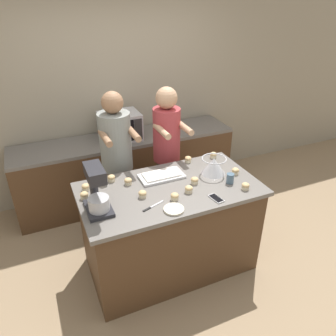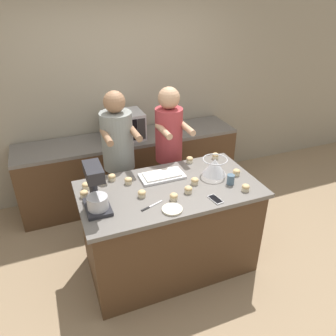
{
  "view_description": "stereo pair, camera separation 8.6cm",
  "coord_description": "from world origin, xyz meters",
  "px_view_note": "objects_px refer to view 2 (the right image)",
  "views": [
    {
      "loc": [
        -1.03,
        -2.31,
        2.53
      ],
      "look_at": [
        0.0,
        0.04,
        1.12
      ],
      "focal_mm": 35.0,
      "sensor_mm": 36.0,
      "label": 1
    },
    {
      "loc": [
        -0.95,
        -2.34,
        2.53
      ],
      "look_at": [
        0.0,
        0.04,
        1.12
      ],
      "focal_mm": 35.0,
      "sensor_mm": 36.0,
      "label": 2
    }
  ],
  "objects_px": {
    "knife": "(151,206)",
    "cupcake_8": "(101,176)",
    "cupcake_9": "(190,160)",
    "mixing_bowl": "(215,166)",
    "small_plate": "(172,209)",
    "cell_phone": "(215,199)",
    "baking_tray": "(162,175)",
    "cupcake_1": "(86,186)",
    "cupcake_6": "(128,181)",
    "person_left": "(119,164)",
    "cupcake_5": "(215,156)",
    "cupcake_3": "(84,194)",
    "cupcake_13": "(142,194)",
    "person_right": "(169,155)",
    "cupcake_7": "(102,181)",
    "drinking_glass": "(231,179)",
    "cupcake_0": "(188,189)",
    "cupcake_10": "(236,172)",
    "microwave_oven": "(123,126)",
    "cupcake_12": "(246,188)",
    "stand_mixer": "(96,190)",
    "cupcake_2": "(174,197)",
    "cupcake_4": "(112,177)"
  },
  "relations": [
    {
      "from": "cupcake_1",
      "to": "cell_phone",
      "type": "bearing_deg",
      "value": -30.54
    },
    {
      "from": "cupcake_1",
      "to": "cupcake_3",
      "type": "xyz_separation_m",
      "value": [
        -0.04,
        -0.13,
        0.0
      ]
    },
    {
      "from": "stand_mixer",
      "to": "cupcake_12",
      "type": "relative_size",
      "value": 5.75
    },
    {
      "from": "cell_phone",
      "to": "cupcake_9",
      "type": "height_order",
      "value": "cupcake_9"
    },
    {
      "from": "cupcake_2",
      "to": "cupcake_10",
      "type": "relative_size",
      "value": 1.0
    },
    {
      "from": "cupcake_9",
      "to": "cupcake_13",
      "type": "xyz_separation_m",
      "value": [
        -0.66,
        -0.43,
        0.0
      ]
    },
    {
      "from": "mixing_bowl",
      "to": "cupcake_4",
      "type": "bearing_deg",
      "value": 165.23
    },
    {
      "from": "cupcake_5",
      "to": "mixing_bowl",
      "type": "bearing_deg",
      "value": -120.74
    },
    {
      "from": "mixing_bowl",
      "to": "small_plate",
      "type": "bearing_deg",
      "value": -146.43
    },
    {
      "from": "knife",
      "to": "cupcake_1",
      "type": "height_order",
      "value": "cupcake_1"
    },
    {
      "from": "cupcake_1",
      "to": "cupcake_6",
      "type": "height_order",
      "value": "same"
    },
    {
      "from": "microwave_oven",
      "to": "cupcake_4",
      "type": "distance_m",
      "value": 1.13
    },
    {
      "from": "cell_phone",
      "to": "small_plate",
      "type": "bearing_deg",
      "value": -179.66
    },
    {
      "from": "cupcake_0",
      "to": "knife",
      "type": "bearing_deg",
      "value": -168.27
    },
    {
      "from": "cupcake_10",
      "to": "cupcake_13",
      "type": "height_order",
      "value": "same"
    },
    {
      "from": "mixing_bowl",
      "to": "cell_phone",
      "type": "height_order",
      "value": "mixing_bowl"
    },
    {
      "from": "cupcake_2",
      "to": "cupcake_10",
      "type": "bearing_deg",
      "value": 13.01
    },
    {
      "from": "drinking_glass",
      "to": "cupcake_1",
      "type": "bearing_deg",
      "value": 162.03
    },
    {
      "from": "cupcake_8",
      "to": "cupcake_13",
      "type": "relative_size",
      "value": 1.0
    },
    {
      "from": "knife",
      "to": "cupcake_0",
      "type": "distance_m",
      "value": 0.39
    },
    {
      "from": "cupcake_4",
      "to": "person_left",
      "type": "bearing_deg",
      "value": 67.21
    },
    {
      "from": "mixing_bowl",
      "to": "knife",
      "type": "relative_size",
      "value": 1.14
    },
    {
      "from": "drinking_glass",
      "to": "cupcake_10",
      "type": "relative_size",
      "value": 1.33
    },
    {
      "from": "baking_tray",
      "to": "cupcake_1",
      "type": "height_order",
      "value": "cupcake_1"
    },
    {
      "from": "baking_tray",
      "to": "cupcake_6",
      "type": "distance_m",
      "value": 0.34
    },
    {
      "from": "person_left",
      "to": "cupcake_3",
      "type": "relative_size",
      "value": 23.76
    },
    {
      "from": "microwave_oven",
      "to": "cupcake_12",
      "type": "relative_size",
      "value": 6.83
    },
    {
      "from": "cupcake_0",
      "to": "cupcake_5",
      "type": "height_order",
      "value": "same"
    },
    {
      "from": "cupcake_5",
      "to": "cupcake_13",
      "type": "xyz_separation_m",
      "value": [
        -0.95,
        -0.41,
        0.0
      ]
    },
    {
      "from": "person_right",
      "to": "cupcake_7",
      "type": "relative_size",
      "value": 23.51
    },
    {
      "from": "cell_phone",
      "to": "microwave_oven",
      "type": "bearing_deg",
      "value": 101.58
    },
    {
      "from": "cupcake_6",
      "to": "stand_mixer",
      "type": "bearing_deg",
      "value": -139.87
    },
    {
      "from": "small_plate",
      "to": "cupcake_9",
      "type": "xyz_separation_m",
      "value": [
        0.49,
        0.71,
        0.02
      ]
    },
    {
      "from": "person_left",
      "to": "cupcake_1",
      "type": "height_order",
      "value": "person_left"
    },
    {
      "from": "cupcake_5",
      "to": "cupcake_12",
      "type": "bearing_deg",
      "value": -94.88
    },
    {
      "from": "cupcake_1",
      "to": "cupcake_13",
      "type": "xyz_separation_m",
      "value": [
        0.43,
        -0.31,
        0.0
      ]
    },
    {
      "from": "knife",
      "to": "cupcake_9",
      "type": "xyz_separation_m",
      "value": [
        0.63,
        0.6,
        0.03
      ]
    },
    {
      "from": "cupcake_7",
      "to": "stand_mixer",
      "type": "bearing_deg",
      "value": -106.73
    },
    {
      "from": "cupcake_5",
      "to": "cupcake_6",
      "type": "distance_m",
      "value": 1.01
    },
    {
      "from": "stand_mixer",
      "to": "cupcake_8",
      "type": "bearing_deg",
      "value": 75.65
    },
    {
      "from": "person_left",
      "to": "cupcake_0",
      "type": "height_order",
      "value": "person_left"
    },
    {
      "from": "knife",
      "to": "cupcake_6",
      "type": "relative_size",
      "value": 3.02
    },
    {
      "from": "knife",
      "to": "cupcake_8",
      "type": "xyz_separation_m",
      "value": [
        -0.29,
        0.6,
        0.03
      ]
    },
    {
      "from": "stand_mixer",
      "to": "cupcake_9",
      "type": "height_order",
      "value": "stand_mixer"
    },
    {
      "from": "cell_phone",
      "to": "drinking_glass",
      "type": "distance_m",
      "value": 0.32
    },
    {
      "from": "person_right",
      "to": "cupcake_9",
      "type": "height_order",
      "value": "person_right"
    },
    {
      "from": "cupcake_4",
      "to": "cupcake_12",
      "type": "distance_m",
      "value": 1.23
    },
    {
      "from": "stand_mixer",
      "to": "small_plate",
      "type": "height_order",
      "value": "stand_mixer"
    },
    {
      "from": "cupcake_13",
      "to": "person_left",
      "type": "bearing_deg",
      "value": 90.83
    },
    {
      "from": "knife",
      "to": "cupcake_10",
      "type": "xyz_separation_m",
      "value": [
        0.94,
        0.19,
        0.03
      ]
    }
  ]
}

